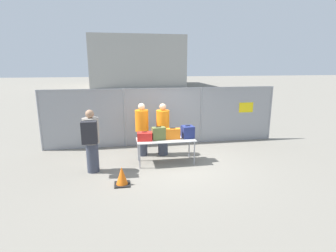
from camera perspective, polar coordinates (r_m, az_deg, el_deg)
ground_plane at (r=8.40m, az=1.33°, el=-8.00°), size 120.00×120.00×0.00m
fence_section at (r=10.00m, az=-0.82°, el=2.35°), size 8.96×0.07×2.19m
inspection_table at (r=8.18m, az=-0.49°, el=-3.30°), size 1.81×0.75×0.77m
suitcase_red at (r=8.04m, az=-5.07°, el=-2.26°), size 0.48×0.34×0.28m
suitcase_olive at (r=8.09m, az=-2.07°, el=-1.62°), size 0.43×0.28×0.41m
suitcase_orange at (r=8.16m, az=1.03°, el=-1.68°), size 0.47×0.24×0.36m
suitcase_navy at (r=8.31m, az=4.31°, el=-1.28°), size 0.39×0.38×0.40m
traveler_hooded at (r=7.67m, az=-16.39°, el=-2.72°), size 0.45×0.70×1.83m
security_worker_near at (r=8.88m, az=-1.12°, el=-0.58°), size 0.44×0.44×1.78m
security_worker_far at (r=8.87m, az=-5.68°, el=-0.60°), size 0.45×0.45×1.80m
utility_trailer at (r=12.53m, az=5.30°, el=1.14°), size 4.01×2.03×0.74m
distant_hangar at (r=40.01m, az=-6.89°, el=13.70°), size 12.63×10.89×6.81m
traffic_cone at (r=6.97m, az=-10.01°, el=-10.79°), size 0.40×0.40×0.50m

